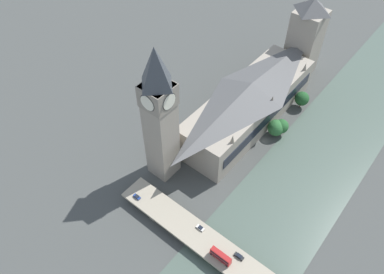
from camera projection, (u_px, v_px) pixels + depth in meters
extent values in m
plane|color=#424442|center=(265.00, 141.00, 217.68)|extent=(600.00, 600.00, 0.00)
cube|color=#47564C|center=(312.00, 167.00, 204.51)|extent=(49.03, 360.00, 0.30)
cube|color=gray|center=(249.00, 107.00, 221.31)|extent=(29.50, 100.07, 22.07)
cube|color=black|center=(271.00, 116.00, 214.12)|extent=(0.40, 92.06, 6.62)
pyramid|color=#4C4C4C|center=(252.00, 88.00, 210.61)|extent=(28.91, 98.07, 6.97)
cone|color=gray|center=(305.00, 67.00, 225.33)|extent=(2.20, 2.20, 5.00)
cone|color=gray|center=(272.00, 99.00, 205.45)|extent=(2.20, 2.20, 5.00)
cone|color=gray|center=(233.00, 139.00, 185.57)|extent=(2.20, 2.20, 5.00)
cube|color=gray|center=(161.00, 132.00, 181.96)|extent=(12.63, 12.63, 58.88)
cube|color=gray|center=(158.00, 95.00, 164.45)|extent=(13.39, 13.39, 11.37)
cylinder|color=black|center=(169.00, 102.00, 161.67)|extent=(0.50, 8.36, 8.36)
cylinder|color=silver|center=(169.00, 102.00, 161.61)|extent=(0.62, 7.74, 7.74)
cylinder|color=black|center=(147.00, 89.00, 167.22)|extent=(0.50, 8.36, 8.36)
cylinder|color=silver|center=(147.00, 89.00, 167.28)|extent=(0.62, 7.74, 7.74)
cylinder|color=black|center=(168.00, 88.00, 167.84)|extent=(8.36, 0.50, 8.36)
cylinder|color=silver|center=(168.00, 88.00, 167.91)|extent=(7.74, 0.62, 7.74)
cylinder|color=black|center=(148.00, 103.00, 161.05)|extent=(8.36, 0.50, 8.36)
cylinder|color=silver|center=(147.00, 103.00, 160.99)|extent=(7.74, 0.62, 7.74)
pyramid|color=#383D42|center=(155.00, 67.00, 153.12)|extent=(12.88, 12.88, 19.34)
cube|color=gray|center=(304.00, 43.00, 245.87)|extent=(18.45, 18.45, 45.14)
pyramid|color=#4C4C4C|center=(314.00, 5.00, 226.17)|extent=(18.45, 18.45, 8.30)
cube|color=gray|center=(236.00, 267.00, 164.77)|extent=(3.00, 11.75, 3.78)
cube|color=gray|center=(160.00, 210.00, 184.24)|extent=(3.00, 11.75, 3.78)
cube|color=gray|center=(236.00, 264.00, 162.93)|extent=(130.06, 13.83, 1.20)
cube|color=red|center=(221.00, 257.00, 163.02)|extent=(10.25, 2.47, 1.92)
cube|color=black|center=(221.00, 257.00, 162.73)|extent=(9.22, 2.53, 0.85)
cube|color=red|center=(221.00, 255.00, 161.47)|extent=(10.04, 2.47, 2.26)
cube|color=black|center=(221.00, 255.00, 161.39)|extent=(9.22, 2.53, 1.08)
cube|color=maroon|center=(221.00, 254.00, 160.58)|extent=(9.94, 2.35, 0.16)
cylinder|color=black|center=(214.00, 250.00, 166.08)|extent=(1.02, 0.28, 1.02)
cylinder|color=black|center=(211.00, 254.00, 164.91)|extent=(1.02, 0.28, 1.02)
cylinder|color=black|center=(230.00, 262.00, 162.44)|extent=(1.02, 0.28, 1.02)
cylinder|color=black|center=(227.00, 266.00, 161.26)|extent=(1.02, 0.28, 1.02)
cube|color=silver|center=(200.00, 228.00, 173.59)|extent=(3.94, 1.87, 0.58)
cube|color=black|center=(200.00, 227.00, 173.17)|extent=(2.05, 1.68, 0.43)
cylinder|color=black|center=(199.00, 225.00, 174.84)|extent=(0.62, 0.22, 0.62)
cylinder|color=black|center=(196.00, 227.00, 173.96)|extent=(0.62, 0.22, 0.62)
cylinder|color=black|center=(204.00, 229.00, 173.53)|extent=(0.62, 0.22, 0.62)
cylinder|color=black|center=(202.00, 231.00, 172.64)|extent=(0.62, 0.22, 0.62)
cube|color=navy|center=(137.00, 197.00, 185.07)|extent=(3.91, 1.73, 0.70)
cube|color=black|center=(137.00, 196.00, 184.58)|extent=(2.03, 1.56, 0.48)
cylinder|color=black|center=(136.00, 194.00, 186.32)|extent=(0.62, 0.22, 0.62)
cylinder|color=black|center=(134.00, 196.00, 185.51)|extent=(0.62, 0.22, 0.62)
cylinder|color=black|center=(140.00, 198.00, 185.02)|extent=(0.62, 0.22, 0.62)
cylinder|color=black|center=(138.00, 200.00, 184.21)|extent=(0.62, 0.22, 0.62)
cube|color=black|center=(239.00, 256.00, 164.16)|extent=(4.57, 1.77, 0.72)
cube|color=black|center=(239.00, 256.00, 163.63)|extent=(2.38, 1.59, 0.56)
cylinder|color=black|center=(236.00, 253.00, 165.57)|extent=(0.62, 0.22, 0.62)
cylinder|color=black|center=(234.00, 255.00, 164.74)|extent=(0.62, 0.22, 0.62)
cylinder|color=black|center=(243.00, 258.00, 163.98)|extent=(0.62, 0.22, 0.62)
cylinder|color=black|center=(241.00, 260.00, 163.15)|extent=(0.62, 0.22, 0.62)
cylinder|color=brown|center=(274.00, 134.00, 220.11)|extent=(0.70, 0.70, 2.01)
sphere|color=#2D6633|center=(276.00, 128.00, 216.32)|extent=(9.72, 9.72, 9.72)
cylinder|color=brown|center=(300.00, 105.00, 236.25)|extent=(0.70, 0.70, 3.10)
sphere|color=#1E4C23|center=(302.00, 99.00, 232.33)|extent=(8.88, 8.88, 8.88)
cylinder|color=brown|center=(280.00, 132.00, 220.29)|extent=(0.70, 0.70, 3.01)
sphere|color=#235628|center=(281.00, 126.00, 216.53)|extent=(8.45, 8.45, 8.45)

